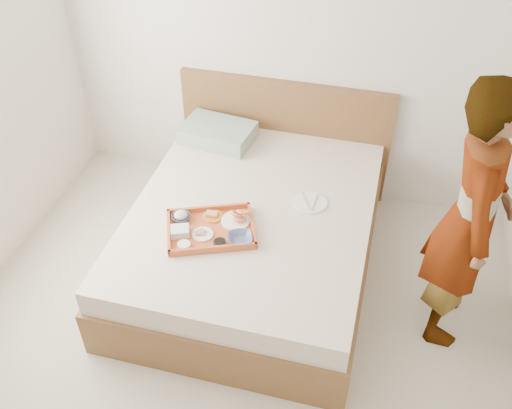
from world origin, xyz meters
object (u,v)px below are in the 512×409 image
at_px(bed, 253,237).
at_px(tray, 211,229).
at_px(person, 470,219).
at_px(dinner_plate, 310,203).

distance_m(bed, tray, 0.45).
height_order(bed, person, person).
height_order(bed, tray, tray).
distance_m(dinner_plate, person, 1.05).
distance_m(tray, dinner_plate, 0.70).
height_order(dinner_plate, person, person).
bearing_deg(bed, tray, -123.70).
bearing_deg(dinner_plate, tray, -142.14).
height_order(tray, person, person).
relative_size(bed, person, 1.15).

